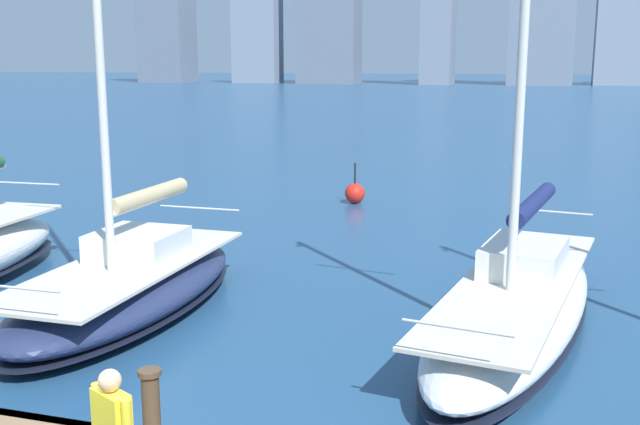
# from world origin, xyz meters

# --- Properties ---
(sailboat_navy) EXTENTS (3.61, 9.44, 9.36)m
(sailboat_navy) POSITION_xyz_m (-3.87, -7.69, 0.59)
(sailboat_navy) COLOR silver
(sailboat_navy) RESTS_ON ground
(sailboat_tan) EXTENTS (2.68, 7.16, 10.83)m
(sailboat_tan) POSITION_xyz_m (3.42, -6.61, 0.61)
(sailboat_tan) COLOR navy
(sailboat_tan) RESTS_ON ground
(mooring_post) EXTENTS (0.26, 0.26, 0.91)m
(mooring_post) POSITION_xyz_m (-0.16, -1.10, 1.07)
(mooring_post) COLOR #423323
(mooring_post) RESTS_ON dock_pier
(channel_buoy) EXTENTS (0.70, 0.70, 1.40)m
(channel_buoy) POSITION_xyz_m (1.99, -19.04, 0.36)
(channel_buoy) COLOR red
(channel_buoy) RESTS_ON ground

